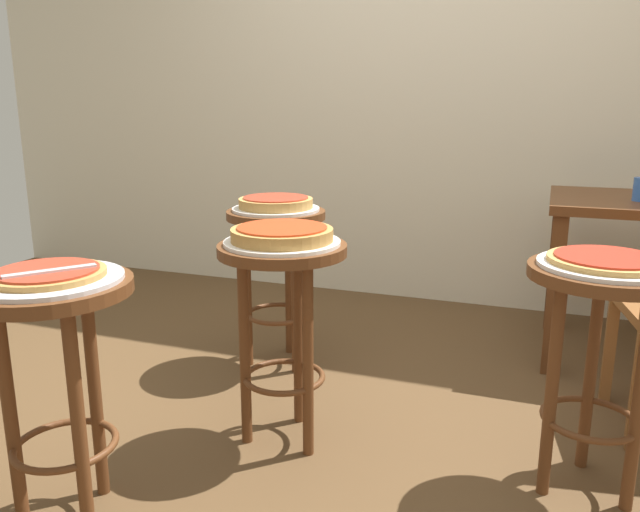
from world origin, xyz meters
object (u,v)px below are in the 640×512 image
(stool_foreground, at_px, (55,344))
(serving_plate_middle, at_px, (282,242))
(pizza_rear, at_px, (276,202))
(pizza_leftside, at_px, (607,260))
(stool_rear, at_px, (277,250))
(pizza_foreground, at_px, (47,273))
(serving_plate_leftside, at_px, (607,265))
(serving_plate_rear, at_px, (276,209))
(serving_plate_foreground, at_px, (48,279))
(stool_leftside, at_px, (600,326))
(pizza_middle, at_px, (282,234))
(stool_middle, at_px, (283,295))
(pizza_server_knife, at_px, (50,271))

(stool_foreground, height_order, serving_plate_middle, serving_plate_middle)
(stool_foreground, height_order, pizza_rear, pizza_rear)
(stool_foreground, bearing_deg, pizza_leftside, 25.74)
(pizza_rear, bearing_deg, stool_rear, -90.00)
(serving_plate_middle, bearing_deg, pizza_foreground, -122.41)
(serving_plate_leftside, xyz_separation_m, serving_plate_rear, (-1.25, 0.55, 0.00))
(serving_plate_foreground, xyz_separation_m, serving_plate_rear, (0.10, 1.20, 0.00))
(stool_leftside, relative_size, serving_plate_rear, 1.86)
(serving_plate_foreground, relative_size, pizza_leftside, 1.18)
(pizza_leftside, bearing_deg, serving_plate_rear, 156.26)
(pizza_foreground, xyz_separation_m, serving_plate_leftside, (1.34, 0.65, -0.02))
(stool_rear, bearing_deg, pizza_foreground, -94.65)
(serving_plate_leftside, height_order, serving_plate_rear, same)
(serving_plate_foreground, xyz_separation_m, pizza_middle, (0.38, 0.60, 0.03))
(serving_plate_foreground, distance_m, pizza_rear, 1.20)
(serving_plate_leftside, xyz_separation_m, stool_rear, (-1.25, 0.55, -0.18))
(serving_plate_foreground, distance_m, serving_plate_middle, 0.72)
(pizza_foreground, xyz_separation_m, pizza_leftside, (1.34, 0.65, -0.00))
(serving_plate_foreground, height_order, stool_middle, serving_plate_foreground)
(serving_plate_foreground, height_order, serving_plate_middle, same)
(pizza_leftside, relative_size, serving_plate_rear, 0.86)
(stool_foreground, distance_m, stool_rear, 1.20)
(stool_rear, bearing_deg, pizza_leftside, -23.74)
(serving_plate_foreground, bearing_deg, serving_plate_leftside, 25.74)
(serving_plate_foreground, height_order, serving_plate_rear, same)
(pizza_middle, relative_size, serving_plate_leftside, 0.89)
(stool_leftside, bearing_deg, pizza_leftside, 0.00)
(serving_plate_middle, bearing_deg, pizza_leftside, 2.53)
(serving_plate_middle, relative_size, pizza_leftside, 1.18)
(pizza_foreground, distance_m, stool_rear, 1.21)
(pizza_leftside, relative_size, stool_rear, 0.46)
(serving_plate_leftside, bearing_deg, stool_middle, -177.47)
(pizza_server_knife, bearing_deg, pizza_rear, 33.83)
(serving_plate_rear, relative_size, pizza_rear, 1.18)
(serving_plate_leftside, bearing_deg, pizza_leftside, 90.00)
(pizza_leftside, bearing_deg, serving_plate_foreground, -154.26)
(stool_middle, relative_size, pizza_leftside, 2.16)
(stool_rear, bearing_deg, serving_plate_foreground, -94.65)
(stool_rear, bearing_deg, serving_plate_rear, 90.00)
(stool_foreground, bearing_deg, pizza_foreground, 45.00)
(serving_plate_foreground, xyz_separation_m, pizza_foreground, (0.00, 0.00, 0.02))
(stool_leftside, distance_m, serving_plate_leftside, 0.18)
(serving_plate_foreground, height_order, pizza_leftside, pizza_leftside)
(serving_plate_foreground, bearing_deg, stool_foreground, -135.00)
(serving_plate_leftside, bearing_deg, stool_foreground, -154.26)
(serving_plate_leftside, xyz_separation_m, pizza_rear, (-1.25, 0.55, 0.03))
(serving_plate_rear, bearing_deg, stool_foreground, -94.65)
(serving_plate_leftside, xyz_separation_m, pizza_leftside, (0.00, 0.00, 0.02))
(pizza_middle, height_order, pizza_rear, same)
(stool_middle, distance_m, pizza_leftside, 0.98)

